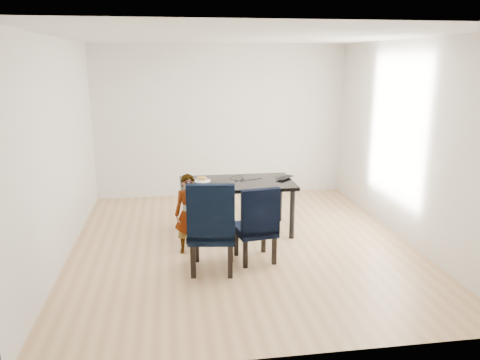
{
  "coord_description": "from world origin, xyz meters",
  "views": [
    {
      "loc": [
        -0.9,
        -5.85,
        2.42
      ],
      "look_at": [
        0.0,
        0.2,
        0.85
      ],
      "focal_mm": 35.0,
      "sensor_mm": 36.0,
      "label": 1
    }
  ],
  "objects": [
    {
      "name": "wall_front",
      "position": [
        0.0,
        -2.5,
        1.35
      ],
      "size": [
        4.5,
        0.01,
        2.7
      ],
      "primitive_type": "cube",
      "color": "silver",
      "rests_on": "ground"
    },
    {
      "name": "child",
      "position": [
        -0.71,
        -0.15,
        0.52
      ],
      "size": [
        0.4,
        0.29,
        1.03
      ],
      "primitive_type": "imported",
      "rotation": [
        0.0,
        0.0,
        -0.11
      ],
      "color": "#EE4914",
      "rests_on": "floor"
    },
    {
      "name": "dining_table",
      "position": [
        0.0,
        0.5,
        0.38
      ],
      "size": [
        1.6,
        0.9,
        0.75
      ],
      "primitive_type": "cube",
      "color": "black",
      "rests_on": "floor"
    },
    {
      "name": "wall_left",
      "position": [
        -2.25,
        0.0,
        1.35
      ],
      "size": [
        0.01,
        5.0,
        2.7
      ],
      "primitive_type": "cube",
      "color": "white",
      "rests_on": "ground"
    },
    {
      "name": "floor",
      "position": [
        0.0,
        0.0,
        -0.01
      ],
      "size": [
        4.5,
        5.0,
        0.01
      ],
      "primitive_type": "cube",
      "color": "tan",
      "rests_on": "ground"
    },
    {
      "name": "cable_tangle",
      "position": [
        0.05,
        0.56,
        0.75
      ],
      "size": [
        0.17,
        0.17,
        0.01
      ],
      "primitive_type": "torus",
      "rotation": [
        0.0,
        0.0,
        -0.06
      ],
      "color": "black",
      "rests_on": "dining_table"
    },
    {
      "name": "laptop",
      "position": [
        0.68,
        0.6,
        0.76
      ],
      "size": [
        0.38,
        0.37,
        0.03
      ],
      "primitive_type": "imported",
      "rotation": [
        0.0,
        0.0,
        3.89
      ],
      "color": "black",
      "rests_on": "dining_table"
    },
    {
      "name": "wall_right",
      "position": [
        2.25,
        0.0,
        1.35
      ],
      "size": [
        0.01,
        5.0,
        2.7
      ],
      "primitive_type": "cube",
      "color": "white",
      "rests_on": "ground"
    },
    {
      "name": "wall_back",
      "position": [
        0.0,
        2.5,
        1.35
      ],
      "size": [
        4.5,
        0.01,
        2.7
      ],
      "primitive_type": "cube",
      "color": "white",
      "rests_on": "ground"
    },
    {
      "name": "sandwich",
      "position": [
        -0.49,
        0.61,
        0.79
      ],
      "size": [
        0.15,
        0.08,
        0.06
      ],
      "primitive_type": "ellipsoid",
      "rotation": [
        0.0,
        0.0,
        -0.05
      ],
      "color": "#C09144",
      "rests_on": "plate"
    },
    {
      "name": "plate",
      "position": [
        -0.48,
        0.59,
        0.76
      ],
      "size": [
        0.29,
        0.29,
        0.01
      ],
      "primitive_type": "cylinder",
      "rotation": [
        0.0,
        0.0,
        0.26
      ],
      "color": "white",
      "rests_on": "dining_table"
    },
    {
      "name": "ceiling",
      "position": [
        0.0,
        0.0,
        2.71
      ],
      "size": [
        4.5,
        5.0,
        0.01
      ],
      "primitive_type": "cube",
      "color": "white",
      "rests_on": "wall_back"
    },
    {
      "name": "chair_right",
      "position": [
        0.08,
        -0.51,
        0.48
      ],
      "size": [
        0.53,
        0.55,
        0.97
      ],
      "primitive_type": "cube",
      "rotation": [
        0.0,
        0.0,
        0.15
      ],
      "color": "black",
      "rests_on": "floor"
    },
    {
      "name": "chair_left",
      "position": [
        -0.46,
        -0.72,
        0.56
      ],
      "size": [
        0.61,
        0.63,
        1.11
      ],
      "primitive_type": "cube",
      "rotation": [
        0.0,
        0.0,
        -0.15
      ],
      "color": "black",
      "rests_on": "floor"
    }
  ]
}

